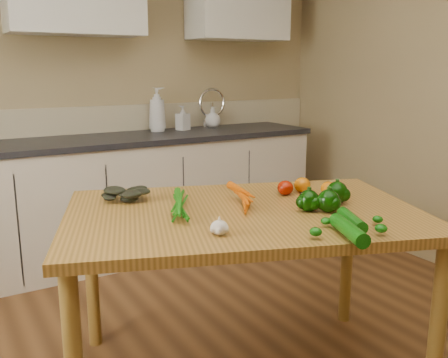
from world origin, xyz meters
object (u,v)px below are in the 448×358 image
soap_bottle_a (157,110)px  leafy_greens (126,189)px  table (244,230)px  zucchini_b (349,230)px  soap_bottle_c (213,117)px  carrot_bunch (223,198)px  soap_bottle_b (183,118)px  tomato_b (302,185)px  garlic_bulb (219,228)px  pepper_a (309,201)px  tomato_c (329,189)px  tomato_a (285,188)px  zucchini_a (352,220)px  pepper_c (328,201)px  pepper_b (337,193)px

soap_bottle_a → leafy_greens: bearing=149.7°
table → zucchini_b: zucchini_b is taller
soap_bottle_c → carrot_bunch: (-0.95, -1.79, -0.15)m
table → soap_bottle_b: bearing=91.4°
table → tomato_b: tomato_b is taller
garlic_bulb → pepper_a: (0.48, 0.07, 0.02)m
soap_bottle_c → garlic_bulb: 2.41m
soap_bottle_b → zucchini_b: 2.39m
soap_bottle_b → pepper_a: soap_bottle_b is taller
tomato_c → zucchini_b: bearing=-125.3°
tomato_a → zucchini_a: size_ratio=0.37×
tomato_b → tomato_c: (0.07, -0.11, -0.00)m
zucchini_b → zucchini_a: bearing=40.6°
leafy_greens → zucchini_b: bearing=-60.7°
leafy_greens → zucchini_a: leafy_greens is taller
tomato_c → soap_bottle_c: bearing=77.1°
tomato_b → tomato_c: 0.13m
soap_bottle_a → zucchini_b: bearing=171.2°
soap_bottle_b → pepper_c: size_ratio=2.05×
garlic_bulb → pepper_a: 0.48m
soap_bottle_a → zucchini_a: (-0.17, -2.26, -0.25)m
pepper_b → pepper_c: bearing=-146.6°
soap_bottle_a → soap_bottle_b: soap_bottle_a is taller
table → zucchini_a: size_ratio=8.45×
soap_bottle_c → carrot_bunch: size_ratio=0.60×
leafy_greens → zucchini_b: leafy_greens is taller
pepper_a → zucchini_a: size_ratio=0.44×
soap_bottle_c → pepper_a: 2.15m
zucchini_a → tomato_a: bearing=81.8°
pepper_a → zucchini_b: 0.35m
table → soap_bottle_b: (0.61, 1.85, 0.29)m
soap_bottle_c → zucchini_a: 2.38m
carrot_bunch → pepper_c: (0.34, -0.29, 0.01)m
soap_bottle_a → soap_bottle_c: bearing=-89.7°
carrot_bunch → leafy_greens: leafy_greens is taller
carrot_bunch → zucchini_b: size_ratio=1.13×
soap_bottle_a → tomato_c: bearing=-179.9°
pepper_a → tomato_b: 0.32m
table → pepper_a: size_ratio=19.09×
leafy_greens → tomato_c: (0.85, -0.41, -0.02)m
pepper_a → pepper_b: 0.19m
table → pepper_c: bearing=-15.2°
garlic_bulb → zucchini_a: (0.48, -0.17, -0.00)m
table → pepper_a: pepper_a is taller
tomato_a → tomato_c: 0.20m
soap_bottle_a → pepper_b: soap_bottle_a is taller
soap_bottle_c → garlic_bulb: (-1.15, -2.11, -0.16)m
tomato_a → zucchini_a: bearing=-98.2°
carrot_bunch → tomato_c: (0.52, -0.09, -0.00)m
pepper_b → tomato_b: pepper_b is taller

